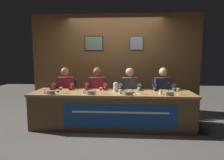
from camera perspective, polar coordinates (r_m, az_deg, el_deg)
ground_plane at (r=4.30m, az=0.00°, el=-13.17°), size 12.00×12.00×0.00m
wall_back_panelled at (r=5.37m, az=0.91°, el=5.05°), size 4.54×0.14×2.60m
conference_table at (r=4.04m, az=-0.04°, el=-6.93°), size 3.34×0.87×0.74m
chair_far_left at (r=4.97m, az=-12.80°, el=-5.39°), size 0.44×0.44×0.90m
panelist_far_left at (r=4.73m, az=-13.57°, el=-2.62°), size 0.51×0.48×1.22m
nameplate_far_left at (r=4.01m, az=-17.26°, el=-3.44°), size 0.17×0.06×0.08m
juice_glass_far_left at (r=4.07m, az=-14.65°, el=-2.56°), size 0.06×0.06×0.12m
water_cup_far_left at (r=4.16m, az=-19.00°, el=-3.19°), size 0.06×0.06×0.08m
microphone_far_left at (r=4.27m, az=-15.31°, el=-2.31°), size 0.06×0.17×0.22m
chair_center_left at (r=4.81m, az=-4.06°, el=-5.64°), size 0.44×0.44×0.90m
panelist_center_left at (r=4.56m, az=-4.42°, el=-2.79°), size 0.51×0.48×1.22m
nameplate_center_left at (r=3.83m, az=-5.96°, el=-3.66°), size 0.16×0.06×0.08m
juice_glass_center_left at (r=3.89m, az=-3.26°, el=-2.78°), size 0.06×0.06×0.12m
water_cup_center_left at (r=3.98m, az=-8.12°, el=-3.31°), size 0.06×0.06×0.08m
microphone_center_left at (r=4.04m, az=-4.96°, el=-2.59°), size 0.06×0.17×0.22m
chair_center_right at (r=4.77m, az=5.06°, el=-5.76°), size 0.44×0.44×0.90m
panelist_center_right at (r=4.52m, az=5.16°, el=-2.89°), size 0.51×0.48×1.22m
nameplate_center_right at (r=3.75m, az=4.87°, el=-3.87°), size 0.16×0.06×0.08m
juice_glass_center_right at (r=3.89m, az=7.76°, el=-2.84°), size 0.06×0.06×0.12m
water_cup_center_right at (r=3.89m, az=2.43°, el=-3.50°), size 0.06×0.06×0.08m
microphone_center_right at (r=4.03m, az=6.04°, el=-2.63°), size 0.06×0.17×0.22m
chair_far_right at (r=4.85m, az=14.11°, el=-5.73°), size 0.44×0.44×0.90m
panelist_far_right at (r=4.60m, az=14.66°, el=-2.91°), size 0.51×0.48×1.22m
nameplate_far_right at (r=3.87m, az=16.44°, el=-3.80°), size 0.15×0.06×0.08m
juice_glass_far_right at (r=4.01m, az=18.63°, el=-2.84°), size 0.06×0.06×0.12m
water_cup_far_right at (r=3.97m, az=13.99°, el=-3.49°), size 0.06×0.06×0.08m
microphone_far_right at (r=4.11m, az=16.34°, el=-2.68°), size 0.06×0.17×0.22m
water_pitcher_central at (r=4.11m, az=1.14°, el=-2.11°), size 0.15×0.10×0.21m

